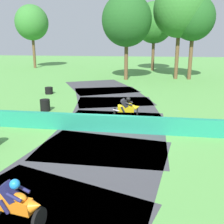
{
  "coord_description": "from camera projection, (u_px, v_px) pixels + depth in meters",
  "views": [
    {
      "loc": [
        1.76,
        -13.19,
        4.78
      ],
      "look_at": [
        -0.0,
        0.64,
        0.9
      ],
      "focal_mm": 42.68,
      "sensor_mm": 36.0,
      "label": 1
    }
  ],
  "objects": [
    {
      "name": "tree_behind_barrier",
      "position": [
        127.0,
        20.0,
        29.93
      ],
      "size": [
        5.62,
        5.62,
        9.68
      ],
      "color": "brown",
      "rests_on": "ground"
    },
    {
      "name": "track_asphalt",
      "position": [
        84.0,
        130.0,
        14.31
      ],
      "size": [
        11.13,
        36.18,
        0.01
      ],
      "color": "#3D3D42",
      "rests_on": "ground"
    },
    {
      "name": "motorcycle_chase_yellow",
      "position": [
        127.0,
        108.0,
        16.37
      ],
      "size": [
        1.68,
        0.79,
        1.43
      ],
      "color": "black",
      "rests_on": "ground"
    },
    {
      "name": "safety_barrier",
      "position": [
        213.0,
        128.0,
        13.22
      ],
      "size": [
        23.26,
        0.89,
        0.9
      ],
      "primitive_type": "cube",
      "rotation": [
        0.0,
        0.0,
        -1.6
      ],
      "color": "#1E8466",
      "rests_on": "ground"
    },
    {
      "name": "ground_plane",
      "position": [
        110.0,
        132.0,
        14.1
      ],
      "size": [
        120.0,
        120.0,
        0.0
      ],
      "primitive_type": "plane",
      "color": "#569947"
    },
    {
      "name": "tree_far_right",
      "position": [
        180.0,
        9.0,
        30.25
      ],
      "size": [
        6.02,
        6.02,
        11.09
      ],
      "color": "brown",
      "rests_on": "ground"
    },
    {
      "name": "tree_distant",
      "position": [
        154.0,
        23.0,
        38.85
      ],
      "size": [
        5.66,
        5.66,
        9.93
      ],
      "color": "brown",
      "rests_on": "ground"
    },
    {
      "name": "tire_stack_mid_b",
      "position": [
        45.0,
        105.0,
        17.97
      ],
      "size": [
        0.65,
        0.65,
        0.8
      ],
      "color": "black",
      "rests_on": "ground"
    },
    {
      "name": "tree_far_left",
      "position": [
        194.0,
        18.0,
        30.07
      ],
      "size": [
        4.78,
        4.78,
        9.46
      ],
      "color": "brown",
      "rests_on": "ground"
    },
    {
      "name": "tire_stack_far",
      "position": [
        49.0,
        91.0,
        23.51
      ],
      "size": [
        0.68,
        0.68,
        0.6
      ],
      "color": "black",
      "rests_on": "ground"
    },
    {
      "name": "tree_mid_rise",
      "position": [
        32.0,
        23.0,
        42.29
      ],
      "size": [
        5.22,
        5.22,
        9.89
      ],
      "color": "brown",
      "rests_on": "ground"
    },
    {
      "name": "motorcycle_lead_orange",
      "position": [
        17.0,
        203.0,
        6.89
      ],
      "size": [
        1.71,
        0.94,
        1.42
      ],
      "color": "black",
      "rests_on": "ground"
    }
  ]
}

